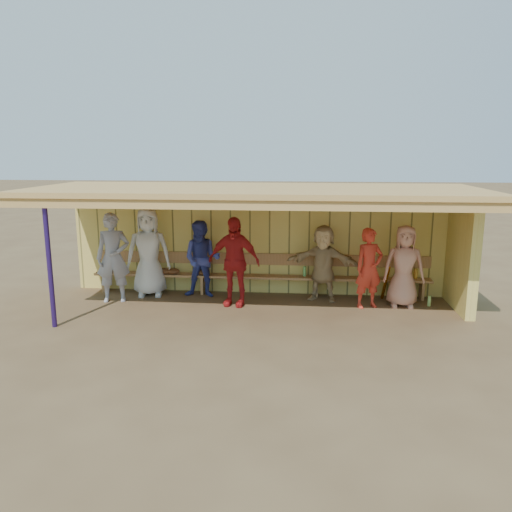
{
  "coord_description": "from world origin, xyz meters",
  "views": [
    {
      "loc": [
        0.97,
        -9.82,
        3.2
      ],
      "look_at": [
        0.0,
        0.35,
        1.05
      ],
      "focal_mm": 35.0,
      "sensor_mm": 36.0,
      "label": 1
    }
  ],
  "objects_px": {
    "player_a": "(113,258)",
    "player_f": "(323,263)",
    "player_c": "(202,259)",
    "bench": "(259,272)",
    "player_b": "(149,252)",
    "player_g": "(369,268)",
    "player_d": "(234,261)",
    "player_h": "(404,266)"
  },
  "relations": [
    {
      "from": "player_c",
      "to": "player_d",
      "type": "height_order",
      "value": "player_d"
    },
    {
      "from": "player_a",
      "to": "player_g",
      "type": "height_order",
      "value": "player_a"
    },
    {
      "from": "player_c",
      "to": "player_g",
      "type": "bearing_deg",
      "value": -6.49
    },
    {
      "from": "player_h",
      "to": "player_c",
      "type": "bearing_deg",
      "value": 178.59
    },
    {
      "from": "player_d",
      "to": "player_f",
      "type": "bearing_deg",
      "value": 26.53
    },
    {
      "from": "player_f",
      "to": "bench",
      "type": "bearing_deg",
      "value": -179.1
    },
    {
      "from": "player_a",
      "to": "player_d",
      "type": "distance_m",
      "value": 2.62
    },
    {
      "from": "player_a",
      "to": "player_h",
      "type": "bearing_deg",
      "value": -11.44
    },
    {
      "from": "player_f",
      "to": "player_g",
      "type": "bearing_deg",
      "value": -12.51
    },
    {
      "from": "player_d",
      "to": "bench",
      "type": "relative_size",
      "value": 0.25
    },
    {
      "from": "player_f",
      "to": "player_g",
      "type": "relative_size",
      "value": 0.99
    },
    {
      "from": "player_c",
      "to": "player_h",
      "type": "bearing_deg",
      "value": -3.51
    },
    {
      "from": "player_h",
      "to": "bench",
      "type": "distance_m",
      "value": 3.15
    },
    {
      "from": "player_a",
      "to": "player_g",
      "type": "relative_size",
      "value": 1.16
    },
    {
      "from": "player_b",
      "to": "player_g",
      "type": "xyz_separation_m",
      "value": [
        4.8,
        -0.44,
        -0.16
      ]
    },
    {
      "from": "player_g",
      "to": "player_h",
      "type": "xyz_separation_m",
      "value": [
        0.73,
        0.14,
        0.03
      ]
    },
    {
      "from": "player_a",
      "to": "player_c",
      "type": "bearing_deg",
      "value": 2.38
    },
    {
      "from": "player_b",
      "to": "bench",
      "type": "bearing_deg",
      "value": -4.88
    },
    {
      "from": "player_c",
      "to": "bench",
      "type": "bearing_deg",
      "value": 14.34
    },
    {
      "from": "player_d",
      "to": "player_g",
      "type": "xyz_separation_m",
      "value": [
        2.8,
        0.1,
        -0.11
      ]
    },
    {
      "from": "player_a",
      "to": "player_d",
      "type": "bearing_deg",
      "value": -14.06
    },
    {
      "from": "player_d",
      "to": "bench",
      "type": "height_order",
      "value": "player_d"
    },
    {
      "from": "player_a",
      "to": "player_b",
      "type": "bearing_deg",
      "value": 26.56
    },
    {
      "from": "player_c",
      "to": "player_b",
      "type": "bearing_deg",
      "value": -179.45
    },
    {
      "from": "player_a",
      "to": "player_g",
      "type": "bearing_deg",
      "value": -12.62
    },
    {
      "from": "player_h",
      "to": "player_a",
      "type": "bearing_deg",
      "value": -175.39
    },
    {
      "from": "player_a",
      "to": "player_c",
      "type": "height_order",
      "value": "player_a"
    },
    {
      "from": "player_d",
      "to": "player_h",
      "type": "height_order",
      "value": "player_d"
    },
    {
      "from": "player_g",
      "to": "player_h",
      "type": "height_order",
      "value": "player_h"
    },
    {
      "from": "player_g",
      "to": "player_d",
      "type": "bearing_deg",
      "value": 159.2
    },
    {
      "from": "player_a",
      "to": "player_f",
      "type": "bearing_deg",
      "value": -6.84
    },
    {
      "from": "player_g",
      "to": "bench",
      "type": "height_order",
      "value": "player_g"
    },
    {
      "from": "player_c",
      "to": "bench",
      "type": "distance_m",
      "value": 1.32
    },
    {
      "from": "player_b",
      "to": "player_f",
      "type": "bearing_deg",
      "value": -11.97
    },
    {
      "from": "player_g",
      "to": "player_h",
      "type": "relative_size",
      "value": 0.97
    },
    {
      "from": "player_b",
      "to": "player_f",
      "type": "xyz_separation_m",
      "value": [
        3.87,
        0.0,
        -0.16
      ]
    },
    {
      "from": "player_b",
      "to": "player_h",
      "type": "bearing_deg",
      "value": -15.14
    },
    {
      "from": "player_b",
      "to": "player_c",
      "type": "relative_size",
      "value": 1.16
    },
    {
      "from": "player_d",
      "to": "player_g",
      "type": "distance_m",
      "value": 2.8
    },
    {
      "from": "player_b",
      "to": "player_g",
      "type": "relative_size",
      "value": 1.19
    },
    {
      "from": "player_f",
      "to": "player_h",
      "type": "xyz_separation_m",
      "value": [
        1.66,
        -0.31,
        0.03
      ]
    },
    {
      "from": "player_h",
      "to": "player_b",
      "type": "bearing_deg",
      "value": 179.48
    }
  ]
}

